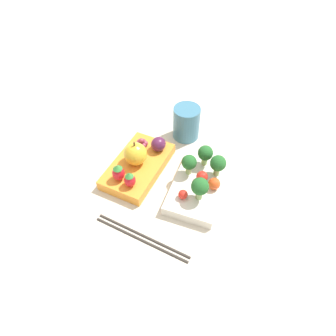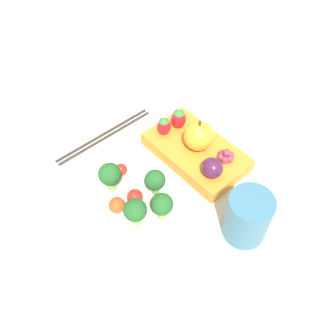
{
  "view_description": "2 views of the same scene",
  "coord_description": "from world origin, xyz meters",
  "px_view_note": "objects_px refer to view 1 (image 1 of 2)",
  "views": [
    {
      "loc": [
        0.4,
        0.19,
        0.54
      ],
      "look_at": [
        -0.01,
        0.0,
        0.04
      ],
      "focal_mm": 32.0,
      "sensor_mm": 36.0,
      "label": 1
    },
    {
      "loc": [
        -0.29,
        0.26,
        0.53
      ],
      "look_at": [
        -0.01,
        0.0,
        0.04
      ],
      "focal_mm": 40.0,
      "sensor_mm": 36.0,
      "label": 2
    }
  ],
  "objects_px": {
    "bento_box_savoury": "(199,185)",
    "cherry_tomato_1": "(214,184)",
    "strawberry_1": "(118,173)",
    "chopsticks_pair": "(142,237)",
    "bento_box_fruit": "(139,165)",
    "broccoli_floret_2": "(218,164)",
    "cherry_tomato_2": "(183,194)",
    "strawberry_0": "(130,180)",
    "grape_cluster": "(142,143)",
    "broccoli_floret_1": "(189,163)",
    "plum": "(158,144)",
    "broccoli_floret_0": "(200,187)",
    "cherry_tomato_0": "(202,177)",
    "apple": "(136,153)",
    "broccoli_floret_3": "(205,154)",
    "drinking_cup": "(186,123)"
  },
  "relations": [
    {
      "from": "bento_box_savoury",
      "to": "cherry_tomato_1",
      "type": "height_order",
      "value": "cherry_tomato_1"
    },
    {
      "from": "strawberry_1",
      "to": "chopsticks_pair",
      "type": "bearing_deg",
      "value": 48.52
    },
    {
      "from": "bento_box_fruit",
      "to": "broccoli_floret_2",
      "type": "height_order",
      "value": "broccoli_floret_2"
    },
    {
      "from": "cherry_tomato_2",
      "to": "strawberry_0",
      "type": "height_order",
      "value": "strawberry_0"
    },
    {
      "from": "bento_box_savoury",
      "to": "grape_cluster",
      "type": "distance_m",
      "value": 0.18
    },
    {
      "from": "chopsticks_pair",
      "to": "broccoli_floret_1",
      "type": "bearing_deg",
      "value": 172.47
    },
    {
      "from": "plum",
      "to": "broccoli_floret_0",
      "type": "bearing_deg",
      "value": 57.22
    },
    {
      "from": "cherry_tomato_0",
      "to": "cherry_tomato_1",
      "type": "distance_m",
      "value": 0.03
    },
    {
      "from": "broccoli_floret_2",
      "to": "plum",
      "type": "bearing_deg",
      "value": -95.02
    },
    {
      "from": "cherry_tomato_1",
      "to": "strawberry_1",
      "type": "xyz_separation_m",
      "value": [
        0.07,
        -0.2,
        0.01
      ]
    },
    {
      "from": "broccoli_floret_1",
      "to": "cherry_tomato_2",
      "type": "xyz_separation_m",
      "value": [
        0.07,
        0.02,
        -0.02
      ]
    },
    {
      "from": "apple",
      "to": "strawberry_0",
      "type": "relative_size",
      "value": 1.63
    },
    {
      "from": "broccoli_floret_3",
      "to": "chopsticks_pair",
      "type": "distance_m",
      "value": 0.23
    },
    {
      "from": "cherry_tomato_1",
      "to": "drinking_cup",
      "type": "distance_m",
      "value": 0.2
    },
    {
      "from": "grape_cluster",
      "to": "cherry_tomato_1",
      "type": "bearing_deg",
      "value": 77.54
    },
    {
      "from": "broccoli_floret_1",
      "to": "drinking_cup",
      "type": "relative_size",
      "value": 0.59
    },
    {
      "from": "apple",
      "to": "drinking_cup",
      "type": "xyz_separation_m",
      "value": [
        -0.16,
        0.06,
        -0.01
      ]
    },
    {
      "from": "broccoli_floret_2",
      "to": "strawberry_1",
      "type": "xyz_separation_m",
      "value": [
        0.11,
        -0.19,
        -0.01
      ]
    },
    {
      "from": "bento_box_fruit",
      "to": "plum",
      "type": "distance_m",
      "value": 0.07
    },
    {
      "from": "broccoli_floret_2",
      "to": "grape_cluster",
      "type": "xyz_separation_m",
      "value": [
        -0.01,
        -0.2,
        -0.02
      ]
    },
    {
      "from": "cherry_tomato_2",
      "to": "plum",
      "type": "relative_size",
      "value": 0.54
    },
    {
      "from": "broccoli_floret_0",
      "to": "plum",
      "type": "distance_m",
      "value": 0.17
    },
    {
      "from": "bento_box_fruit",
      "to": "drinking_cup",
      "type": "xyz_separation_m",
      "value": [
        -0.16,
        0.05,
        0.03
      ]
    },
    {
      "from": "bento_box_fruit",
      "to": "grape_cluster",
      "type": "distance_m",
      "value": 0.06
    },
    {
      "from": "bento_box_fruit",
      "to": "strawberry_0",
      "type": "distance_m",
      "value": 0.08
    },
    {
      "from": "broccoli_floret_3",
      "to": "broccoli_floret_0",
      "type": "bearing_deg",
      "value": 14.48
    },
    {
      "from": "cherry_tomato_0",
      "to": "chopsticks_pair",
      "type": "distance_m",
      "value": 0.18
    },
    {
      "from": "broccoli_floret_3",
      "to": "cherry_tomato_2",
      "type": "distance_m",
      "value": 0.11
    },
    {
      "from": "broccoli_floret_0",
      "to": "chopsticks_pair",
      "type": "bearing_deg",
      "value": -29.57
    },
    {
      "from": "bento_box_savoury",
      "to": "broccoli_floret_2",
      "type": "distance_m",
      "value": 0.07
    },
    {
      "from": "strawberry_0",
      "to": "broccoli_floret_3",
      "type": "bearing_deg",
      "value": 137.16
    },
    {
      "from": "broccoli_floret_2",
      "to": "broccoli_floret_3",
      "type": "distance_m",
      "value": 0.04
    },
    {
      "from": "broccoli_floret_3",
      "to": "apple",
      "type": "relative_size",
      "value": 0.85
    },
    {
      "from": "cherry_tomato_0",
      "to": "plum",
      "type": "bearing_deg",
      "value": -109.05
    },
    {
      "from": "broccoli_floret_2",
      "to": "apple",
      "type": "bearing_deg",
      "value": -76.06
    },
    {
      "from": "bento_box_savoury",
      "to": "apple",
      "type": "relative_size",
      "value": 3.16
    },
    {
      "from": "broccoli_floret_1",
      "to": "cherry_tomato_1",
      "type": "height_order",
      "value": "broccoli_floret_1"
    },
    {
      "from": "bento_box_savoury",
      "to": "cherry_tomato_2",
      "type": "relative_size",
      "value": 9.64
    },
    {
      "from": "strawberry_0",
      "to": "chopsticks_pair",
      "type": "xyz_separation_m",
      "value": [
        0.09,
        0.08,
        -0.04
      ]
    },
    {
      "from": "broccoli_floret_1",
      "to": "grape_cluster",
      "type": "relative_size",
      "value": 1.66
    },
    {
      "from": "broccoli_floret_0",
      "to": "strawberry_1",
      "type": "bearing_deg",
      "value": -80.5
    },
    {
      "from": "drinking_cup",
      "to": "broccoli_floret_3",
      "type": "bearing_deg",
      "value": 42.23
    },
    {
      "from": "broccoli_floret_0",
      "to": "plum",
      "type": "height_order",
      "value": "broccoli_floret_0"
    },
    {
      "from": "bento_box_fruit",
      "to": "grape_cluster",
      "type": "bearing_deg",
      "value": -159.04
    },
    {
      "from": "broccoli_floret_3",
      "to": "cherry_tomato_0",
      "type": "bearing_deg",
      "value": 15.1
    },
    {
      "from": "apple",
      "to": "strawberry_0",
      "type": "bearing_deg",
      "value": 18.72
    },
    {
      "from": "strawberry_1",
      "to": "broccoli_floret_3",
      "type": "bearing_deg",
      "value": 129.38
    },
    {
      "from": "broccoli_floret_1",
      "to": "plum",
      "type": "height_order",
      "value": "broccoli_floret_1"
    },
    {
      "from": "strawberry_1",
      "to": "broccoli_floret_1",
      "type": "bearing_deg",
      "value": 122.83
    },
    {
      "from": "grape_cluster",
      "to": "plum",
      "type": "bearing_deg",
      "value": 99.16
    }
  ]
}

